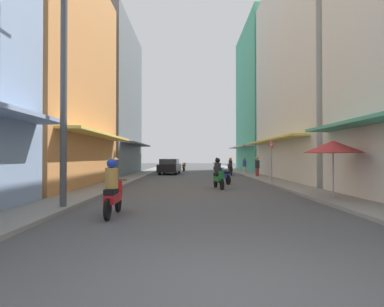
# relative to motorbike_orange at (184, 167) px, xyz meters

# --- Properties ---
(ground_plane) EXTENTS (109.59, 109.59, 0.00)m
(ground_plane) POSITION_rel_motorbike_orange_xyz_m (1.14, -9.77, -0.50)
(ground_plane) COLOR #4C4C4F
(sidewalk_left) EXTENTS (1.67, 57.81, 0.12)m
(sidewalk_left) POSITION_rel_motorbike_orange_xyz_m (-3.79, -9.77, -0.44)
(sidewalk_left) COLOR gray
(sidewalk_left) RESTS_ON ground
(sidewalk_right) EXTENTS (1.67, 57.81, 0.12)m
(sidewalk_right) POSITION_rel_motorbike_orange_xyz_m (6.08, -9.77, -0.44)
(sidewalk_right) COLOR gray
(sidewalk_right) RESTS_ON ground
(building_left_mid) EXTENTS (7.05, 10.25, 12.06)m
(building_left_mid) POSITION_rel_motorbike_orange_xyz_m (-7.62, -18.05, 5.52)
(building_left_mid) COLOR #D88C4C
(building_left_mid) RESTS_ON ground
(building_left_far) EXTENTS (7.05, 10.55, 13.62)m
(building_left_far) POSITION_rel_motorbike_orange_xyz_m (-7.62, -6.85, 6.30)
(building_left_far) COLOR slate
(building_left_far) RESTS_ON ground
(building_right_mid) EXTENTS (7.05, 13.18, 15.35)m
(building_right_mid) POSITION_rel_motorbike_orange_xyz_m (9.90, -13.02, 7.17)
(building_right_mid) COLOR silver
(building_right_mid) RESTS_ON ground
(building_right_far) EXTENTS (7.05, 11.64, 16.66)m
(building_right_far) POSITION_rel_motorbike_orange_xyz_m (9.91, 0.08, 7.82)
(building_right_far) COLOR #4CB28C
(building_right_far) RESTS_ON ground
(motorbike_orange) EXTENTS (0.55, 1.81, 0.96)m
(motorbike_orange) POSITION_rel_motorbike_orange_xyz_m (0.00, 0.00, 0.00)
(motorbike_orange) COLOR black
(motorbike_orange) RESTS_ON ground
(motorbike_blue) EXTENTS (0.74, 1.74, 0.96)m
(motorbike_blue) POSITION_rel_motorbike_orange_xyz_m (2.70, -16.07, 0.00)
(motorbike_blue) COLOR black
(motorbike_blue) RESTS_ON ground
(motorbike_white) EXTENTS (0.67, 1.77, 1.58)m
(motorbike_white) POSITION_rel_motorbike_orange_xyz_m (3.92, 2.39, 0.20)
(motorbike_white) COLOR black
(motorbike_white) RESTS_ON ground
(motorbike_green) EXTENTS (0.59, 1.80, 1.58)m
(motorbike_green) POSITION_rel_motorbike_orange_xyz_m (2.13, -18.93, 0.20)
(motorbike_green) COLOR black
(motorbike_green) RESTS_ON ground
(motorbike_red) EXTENTS (0.55, 1.81, 1.58)m
(motorbike_red) POSITION_rel_motorbike_orange_xyz_m (-1.46, -26.03, 0.20)
(motorbike_red) COLOR black
(motorbike_red) RESTS_ON ground
(motorbike_black) EXTENTS (0.55, 1.81, 1.58)m
(motorbike_black) POSITION_rel_motorbike_orange_xyz_m (4.27, -7.65, 0.20)
(motorbike_black) COLOR black
(motorbike_black) RESTS_ON ground
(parked_car) EXTENTS (2.09, 4.23, 1.45)m
(parked_car) POSITION_rel_motorbike_orange_xyz_m (-1.26, -5.91, 0.24)
(parked_car) COLOR black
(parked_car) RESTS_ON ground
(pedestrian_far) EXTENTS (0.34, 0.34, 1.56)m
(pedestrian_far) POSITION_rel_motorbike_orange_xyz_m (5.95, -5.46, 0.27)
(pedestrian_far) COLOR beige
(pedestrian_far) RESTS_ON ground
(pedestrian_midway) EXTENTS (0.44, 0.44, 1.70)m
(pedestrian_midway) POSITION_rel_motorbike_orange_xyz_m (5.99, -10.80, 0.45)
(pedestrian_midway) COLOR #99333F
(pedestrian_midway) RESTS_ON ground
(pedestrian_foreground) EXTENTS (0.44, 0.44, 1.62)m
(pedestrian_foreground) POSITION_rel_motorbike_orange_xyz_m (-4.23, -14.63, 0.41)
(pedestrian_foreground) COLOR beige
(pedestrian_foreground) RESTS_ON ground
(vendor_umbrella) EXTENTS (2.08, 2.08, 2.22)m
(vendor_umbrella) POSITION_rel_motorbike_orange_xyz_m (5.87, -23.45, 1.49)
(vendor_umbrella) COLOR #99999E
(vendor_umbrella) RESTS_ON ground
(utility_pole) EXTENTS (0.20, 1.20, 7.55)m
(utility_pole) POSITION_rel_motorbike_orange_xyz_m (-3.21, -25.14, 3.35)
(utility_pole) COLOR #4C4C4F
(utility_pole) RESTS_ON ground
(street_sign_no_entry) EXTENTS (0.07, 0.60, 2.65)m
(street_sign_no_entry) POSITION_rel_motorbike_orange_xyz_m (5.39, -17.04, 1.21)
(street_sign_no_entry) COLOR gray
(street_sign_no_entry) RESTS_ON ground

